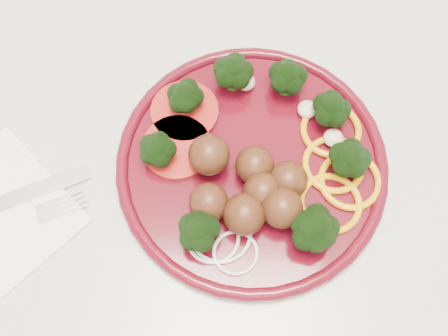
{
  "coord_description": "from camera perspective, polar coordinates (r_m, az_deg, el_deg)",
  "views": [
    {
      "loc": [
        0.08,
        1.48,
        1.48
      ],
      "look_at": [
        0.07,
        1.71,
        0.92
      ],
      "focal_mm": 45.0,
      "sensor_mm": 36.0,
      "label": 1
    }
  ],
  "objects": [
    {
      "name": "counter",
      "position": [
        1.05,
        -3.63,
        -10.12
      ],
      "size": [
        2.4,
        0.6,
        0.9
      ],
      "color": "white",
      "rests_on": "ground"
    },
    {
      "name": "plate",
      "position": [
        0.6,
        3.21,
        0.46
      ],
      "size": [
        0.3,
        0.3,
        0.06
      ],
      "rotation": [
        0.0,
        0.0,
        -0.36
      ],
      "color": "#430611",
      "rests_on": "counter"
    }
  ]
}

